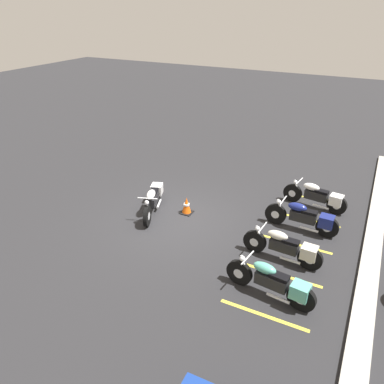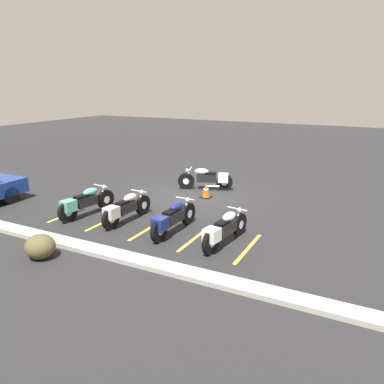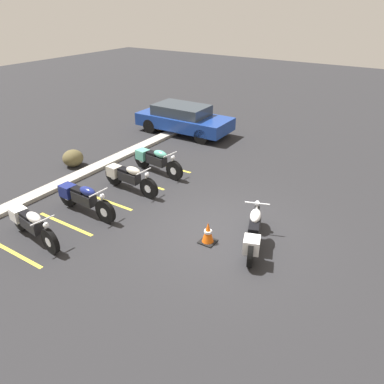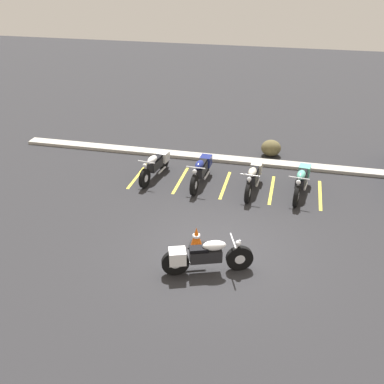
{
  "view_description": "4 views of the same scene",
  "coord_description": "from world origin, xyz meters",
  "px_view_note": "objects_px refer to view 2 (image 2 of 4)",
  "views": [
    {
      "loc": [
        9.15,
        5.3,
        6.44
      ],
      "look_at": [
        -0.22,
        0.51,
        1.05
      ],
      "focal_mm": 35.0,
      "sensor_mm": 36.0,
      "label": 1
    },
    {
      "loc": [
        -6.43,
        12.74,
        4.21
      ],
      "look_at": [
        -1.19,
        2.47,
        0.9
      ],
      "focal_mm": 35.0,
      "sensor_mm": 36.0,
      "label": 2
    },
    {
      "loc": [
        -7.44,
        -3.87,
        5.59
      ],
      "look_at": [
        0.55,
        1.33,
        0.6
      ],
      "focal_mm": 35.0,
      "sensor_mm": 36.0,
      "label": 3
    },
    {
      "loc": [
        1.61,
        -9.71,
        7.03
      ],
      "look_at": [
        -0.98,
        1.27,
        1.01
      ],
      "focal_mm": 42.0,
      "sensor_mm": 36.0,
      "label": 4
    }
  ],
  "objects_px": {
    "parked_bike_0": "(224,229)",
    "traffic_cone": "(206,191)",
    "parked_bike_1": "(172,218)",
    "parked_bike_3": "(85,202)",
    "parked_bike_2": "(125,208)",
    "landscape_rock_0": "(40,247)",
    "motorcycle_white_featured": "(208,179)"
  },
  "relations": [
    {
      "from": "parked_bike_0",
      "to": "traffic_cone",
      "type": "height_order",
      "value": "parked_bike_0"
    },
    {
      "from": "parked_bike_1",
      "to": "parked_bike_3",
      "type": "distance_m",
      "value": 3.35
    },
    {
      "from": "parked_bike_0",
      "to": "parked_bike_3",
      "type": "distance_m",
      "value": 5.01
    },
    {
      "from": "parked_bike_2",
      "to": "parked_bike_3",
      "type": "relative_size",
      "value": 0.98
    },
    {
      "from": "parked_bike_1",
      "to": "traffic_cone",
      "type": "relative_size",
      "value": 3.94
    },
    {
      "from": "parked_bike_0",
      "to": "parked_bike_2",
      "type": "bearing_deg",
      "value": 94.58
    },
    {
      "from": "parked_bike_3",
      "to": "landscape_rock_0",
      "type": "xyz_separation_m",
      "value": [
        -1.2,
        2.91,
        -0.17
      ]
    },
    {
      "from": "parked_bike_3",
      "to": "traffic_cone",
      "type": "bearing_deg",
      "value": -27.89
    },
    {
      "from": "parked_bike_1",
      "to": "traffic_cone",
      "type": "xyz_separation_m",
      "value": [
        0.68,
        -3.78,
        -0.21
      ]
    },
    {
      "from": "parked_bike_3",
      "to": "parked_bike_2",
      "type": "bearing_deg",
      "value": -78.38
    },
    {
      "from": "parked_bike_0",
      "to": "parked_bike_3",
      "type": "xyz_separation_m",
      "value": [
        5.01,
        -0.1,
        0.02
      ]
    },
    {
      "from": "parked_bike_1",
      "to": "parked_bike_2",
      "type": "height_order",
      "value": "parked_bike_1"
    },
    {
      "from": "parked_bike_1",
      "to": "traffic_cone",
      "type": "bearing_deg",
      "value": 12.63
    },
    {
      "from": "landscape_rock_0",
      "to": "traffic_cone",
      "type": "height_order",
      "value": "landscape_rock_0"
    },
    {
      "from": "parked_bike_2",
      "to": "parked_bike_3",
      "type": "height_order",
      "value": "parked_bike_3"
    },
    {
      "from": "parked_bike_2",
      "to": "landscape_rock_0",
      "type": "bearing_deg",
      "value": 176.74
    },
    {
      "from": "parked_bike_0",
      "to": "traffic_cone",
      "type": "relative_size",
      "value": 3.78
    },
    {
      "from": "parked_bike_2",
      "to": "traffic_cone",
      "type": "height_order",
      "value": "parked_bike_2"
    },
    {
      "from": "parked_bike_1",
      "to": "parked_bike_3",
      "type": "xyz_separation_m",
      "value": [
        3.35,
        -0.01,
        -0.0
      ]
    },
    {
      "from": "parked_bike_2",
      "to": "parked_bike_1",
      "type": "bearing_deg",
      "value": -90.49
    },
    {
      "from": "parked_bike_0",
      "to": "motorcycle_white_featured",
      "type": "bearing_deg",
      "value": 37.19
    },
    {
      "from": "parked_bike_2",
      "to": "parked_bike_3",
      "type": "xyz_separation_m",
      "value": [
        1.56,
        0.11,
        0.01
      ]
    },
    {
      "from": "parked_bike_0",
      "to": "landscape_rock_0",
      "type": "xyz_separation_m",
      "value": [
        3.81,
        2.81,
        -0.15
      ]
    },
    {
      "from": "parked_bike_3",
      "to": "landscape_rock_0",
      "type": "height_order",
      "value": "parked_bike_3"
    },
    {
      "from": "parked_bike_2",
      "to": "traffic_cone",
      "type": "relative_size",
      "value": 3.84
    },
    {
      "from": "motorcycle_white_featured",
      "to": "parked_bike_0",
      "type": "bearing_deg",
      "value": 99.12
    },
    {
      "from": "motorcycle_white_featured",
      "to": "parked_bike_2",
      "type": "distance_m",
      "value": 4.77
    },
    {
      "from": "motorcycle_white_featured",
      "to": "landscape_rock_0",
      "type": "distance_m",
      "value": 7.82
    },
    {
      "from": "parked_bike_2",
      "to": "parked_bike_3",
      "type": "distance_m",
      "value": 1.57
    },
    {
      "from": "parked_bike_2",
      "to": "traffic_cone",
      "type": "distance_m",
      "value": 3.82
    },
    {
      "from": "parked_bike_3",
      "to": "motorcycle_white_featured",
      "type": "bearing_deg",
      "value": -17.7
    },
    {
      "from": "motorcycle_white_featured",
      "to": "traffic_cone",
      "type": "relative_size",
      "value": 3.73
    }
  ]
}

